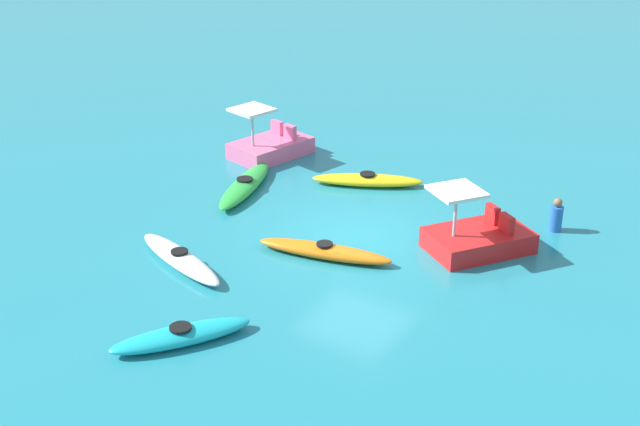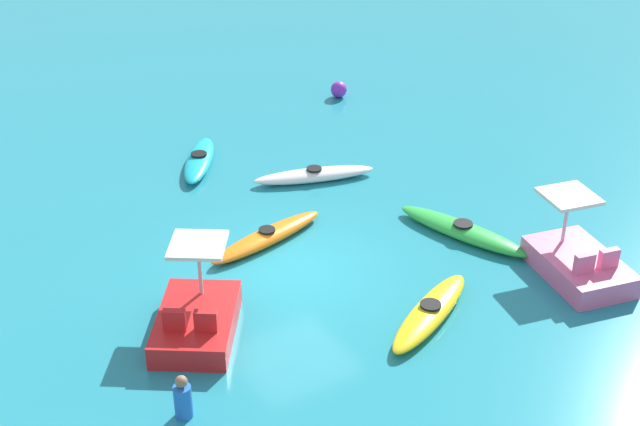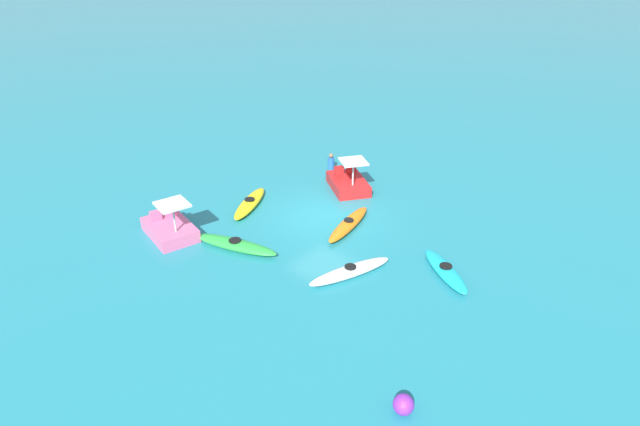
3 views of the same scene
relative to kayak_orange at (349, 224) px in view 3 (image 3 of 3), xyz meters
The scene contains 10 objects.
ground_plane 1.34m from the kayak_orange, ahead, with size 600.00×600.00×0.00m, color teal.
kayak_orange is the anchor object (origin of this frame).
kayak_white 3.38m from the kayak_orange, 128.82° to the left, with size 1.64×3.27×0.37m.
kayak_yellow 4.60m from the kayak_orange, 16.61° to the left, with size 2.02×3.12×0.37m.
kayak_cyan 4.60m from the kayak_orange, behind, with size 2.72×2.17×0.37m.
kayak_green 4.61m from the kayak_orange, 61.02° to the left, with size 3.55×1.70×0.37m.
pedal_boat_red 3.69m from the kayak_orange, 51.70° to the right, with size 2.83×2.61×1.68m.
pedal_boat_pink 7.03m from the kayak_orange, 45.94° to the left, with size 2.68×2.01×1.68m.
buoy_purple 9.31m from the kayak_orange, 136.06° to the left, with size 0.53×0.53×0.53m, color purple.
person_near_shore 6.01m from the kayak_orange, 43.60° to the right, with size 0.33×0.33×0.88m.
Camera 3 is at (-12.37, 14.72, 10.20)m, focal length 29.17 mm.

